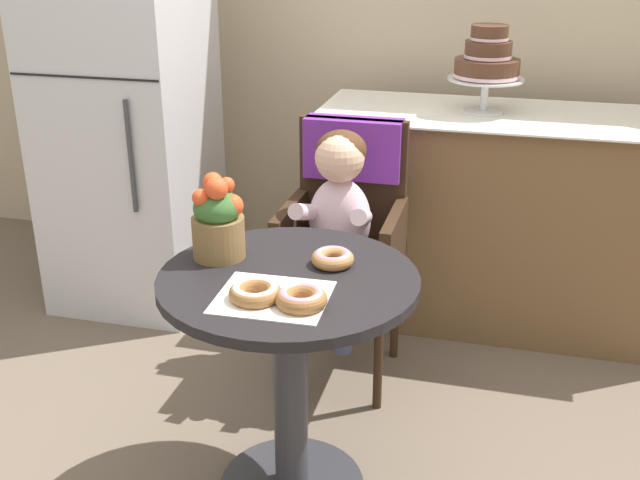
{
  "coord_description": "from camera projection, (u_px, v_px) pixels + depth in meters",
  "views": [
    {
      "loc": [
        0.56,
        -1.82,
        1.62
      ],
      "look_at": [
        0.05,
        0.15,
        0.77
      ],
      "focal_mm": 43.31,
      "sensor_mm": 36.0,
      "label": 1
    }
  ],
  "objects": [
    {
      "name": "seated_child",
      "position": [
        337.0,
        214.0,
        2.66
      ],
      "size": [
        0.27,
        0.32,
        0.73
      ],
      "color": "silver",
      "rests_on": "ground"
    },
    {
      "name": "flower_vase",
      "position": [
        218.0,
        219.0,
        2.17
      ],
      "size": [
        0.15,
        0.15,
        0.25
      ],
      "color": "brown",
      "rests_on": "cafe_table"
    },
    {
      "name": "refrigerator",
      "position": [
        126.0,
        114.0,
        3.27
      ],
      "size": [
        0.64,
        0.63,
        1.7
      ],
      "color": "silver",
      "rests_on": "ground"
    },
    {
      "name": "donut_front",
      "position": [
        333.0,
        258.0,
        2.15
      ],
      "size": [
        0.12,
        0.12,
        0.04
      ],
      "color": "#AD7542",
      "rests_on": "cafe_table"
    },
    {
      "name": "tiered_cake_stand",
      "position": [
        487.0,
        62.0,
        3.01
      ],
      "size": [
        0.3,
        0.3,
        0.34
      ],
      "color": "silver",
      "rests_on": "display_counter"
    },
    {
      "name": "display_counter",
      "position": [
        504.0,
        219.0,
        3.23
      ],
      "size": [
        1.56,
        0.62,
        0.9
      ],
      "color": "brown",
      "rests_on": "ground"
    },
    {
      "name": "donut_mid",
      "position": [
        255.0,
        292.0,
        1.95
      ],
      "size": [
        0.14,
        0.14,
        0.04
      ],
      "color": "#936033",
      "rests_on": "cafe_table"
    },
    {
      "name": "donut_side",
      "position": [
        301.0,
        298.0,
        1.92
      ],
      "size": [
        0.13,
        0.13,
        0.05
      ],
      "color": "#936033",
      "rests_on": "cafe_table"
    },
    {
      "name": "paper_napkin",
      "position": [
        271.0,
        297.0,
        1.97
      ],
      "size": [
        0.29,
        0.26,
        0.0
      ],
      "primitive_type": "cube",
      "rotation": [
        0.0,
        0.0,
        0.03
      ],
      "color": "white",
      "rests_on": "cafe_table"
    },
    {
      "name": "cafe_table",
      "position": [
        290.0,
        343.0,
        2.18
      ],
      "size": [
        0.72,
        0.72,
        0.72
      ],
      "color": "black",
      "rests_on": "ground"
    },
    {
      "name": "wicker_chair",
      "position": [
        347.0,
        209.0,
        2.81
      ],
      "size": [
        0.42,
        0.45,
        0.95
      ],
      "rotation": [
        0.0,
        0.0,
        -0.06
      ],
      "color": "#332114",
      "rests_on": "ground"
    }
  ]
}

